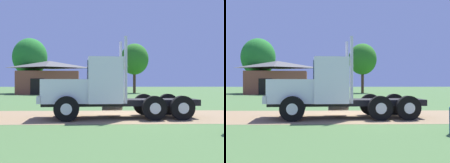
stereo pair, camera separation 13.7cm
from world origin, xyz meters
The scene contains 6 objects.
ground_plane centered at (0.00, 0.00, 0.00)m, with size 200.00×200.00×0.00m, color #476A37.
dirt_track centered at (0.00, 0.00, 0.00)m, with size 120.00×5.63×0.01m, color #8E7452.
truck_foreground_white centered at (-1.71, -0.70, 1.27)m, with size 7.40×2.94×3.68m.
shed_building centered at (-9.34, 28.30, 2.31)m, with size 9.24×6.49×4.79m.
tree_left centered at (-12.94, 31.68, 5.61)m, with size 5.34×5.34×8.56m.
tree_mid centered at (3.43, 31.85, 5.33)m, with size 4.46×4.46×7.81m.
Camera 1 is at (-1.63, -14.31, 1.65)m, focal length 46.97 mm.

